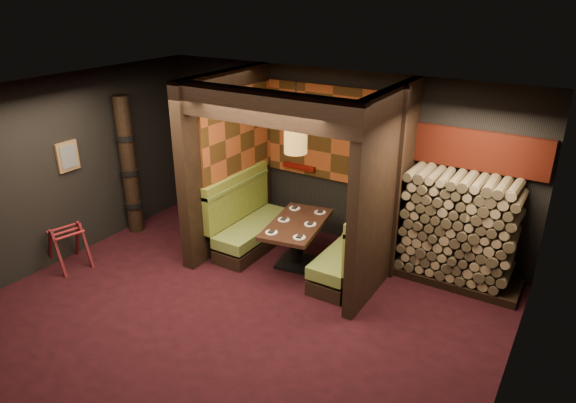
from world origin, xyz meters
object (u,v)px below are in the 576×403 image
(booth_bench_right, at_px, (355,254))
(firewood_stack, at_px, (464,231))
(luggage_rack, at_px, (68,245))
(booth_bench_left, at_px, (249,224))
(dining_table, at_px, (297,236))
(totem_column, at_px, (129,167))
(pendant_lamp, at_px, (296,138))

(booth_bench_right, relative_size, firewood_stack, 0.92)
(luggage_rack, bearing_deg, firewood_stack, 26.96)
(booth_bench_left, bearing_deg, firewood_stack, 12.17)
(booth_bench_right, bearing_deg, dining_table, -173.37)
(totem_column, bearing_deg, booth_bench_right, 7.86)
(booth_bench_left, height_order, booth_bench_right, same)
(booth_bench_left, bearing_deg, booth_bench_right, 0.00)
(booth_bench_left, bearing_deg, pendant_lamp, -9.22)
(booth_bench_right, xyz_separation_m, dining_table, (-0.92, -0.11, 0.09))
(pendant_lamp, height_order, luggage_rack, pendant_lamp)
(pendant_lamp, height_order, firewood_stack, pendant_lamp)
(firewood_stack, bearing_deg, dining_table, -160.48)
(dining_table, xyz_separation_m, pendant_lamp, (0.00, -0.05, 1.57))
(totem_column, bearing_deg, dining_table, 8.24)
(booth_bench_left, distance_m, dining_table, 0.98)
(booth_bench_left, relative_size, firewood_stack, 0.92)
(totem_column, distance_m, firewood_stack, 5.49)
(dining_table, distance_m, pendant_lamp, 1.57)
(booth_bench_left, distance_m, booth_bench_right, 1.89)
(booth_bench_left, distance_m, totem_column, 2.30)
(luggage_rack, distance_m, totem_column, 1.65)
(booth_bench_right, bearing_deg, luggage_rack, -153.17)
(luggage_rack, bearing_deg, pendant_lamp, 31.37)
(pendant_lamp, height_order, totem_column, pendant_lamp)
(booth_bench_left, height_order, luggage_rack, booth_bench_left)
(pendant_lamp, distance_m, totem_column, 3.20)
(dining_table, distance_m, luggage_rack, 3.52)
(dining_table, xyz_separation_m, firewood_stack, (2.28, 0.81, 0.33))
(luggage_rack, distance_m, firewood_stack, 5.91)
(booth_bench_right, bearing_deg, totem_column, -172.14)
(totem_column, xyz_separation_m, firewood_stack, (5.33, 1.25, -0.37))
(pendant_lamp, xyz_separation_m, luggage_rack, (-2.98, -1.82, -1.70))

